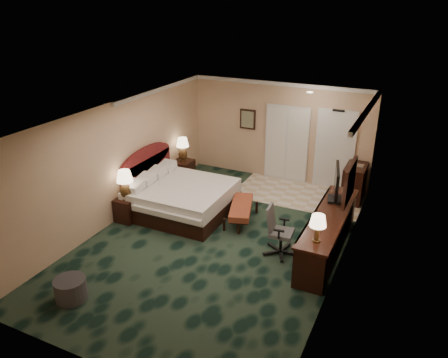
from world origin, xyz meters
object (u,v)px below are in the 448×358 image
at_px(ottoman, 71,289).
at_px(desk_chair, 281,231).
at_px(lamp_far, 183,149).
at_px(minibar, 354,183).
at_px(bed_bench, 241,213).
at_px(tv, 336,184).
at_px(bed, 183,199).
at_px(desk, 327,234).
at_px(nightstand_far, 183,171).
at_px(nightstand_near, 127,209).
at_px(lamp_near, 125,185).

relative_size(ottoman, desk_chair, 0.53).
relative_size(lamp_far, desk_chair, 0.63).
relative_size(lamp_far, minibar, 0.70).
relative_size(lamp_far, bed_bench, 0.50).
relative_size(tv, minibar, 1.02).
relative_size(bed, bed_bench, 1.70).
relative_size(bed_bench, desk, 0.44).
bearing_deg(bed, nightstand_far, 119.91).
distance_m(tv, minibar, 2.12).
distance_m(bed_bench, tv, 2.24).
bearing_deg(nightstand_far, ottoman, -80.85).
bearing_deg(desk_chair, desk, 22.72).
bearing_deg(desk_chair, bed_bench, 139.18).
xyz_separation_m(nightstand_near, ottoman, (0.86, -2.71, -0.08)).
bearing_deg(lamp_near, desk_chair, 3.02).
distance_m(ottoman, minibar, 7.01).
distance_m(desk_chair, minibar, 3.24).
xyz_separation_m(nightstand_near, desk_chair, (3.62, 0.17, 0.24)).
xyz_separation_m(bed, bed_bench, (1.43, 0.17, -0.13)).
bearing_deg(minibar, ottoman, -121.01).
bearing_deg(nightstand_near, bed_bench, 23.67).
bearing_deg(desk, nightstand_far, 156.95).
bearing_deg(lamp_far, desk, -23.50).
xyz_separation_m(lamp_near, desk_chair, (3.59, 0.19, -0.38)).
distance_m(lamp_near, lamp_far, 2.55).
relative_size(nightstand_near, lamp_far, 0.85).
bearing_deg(nightstand_far, desk, -23.05).
bearing_deg(lamp_near, desk, 8.10).
bearing_deg(nightstand_near, lamp_near, -37.76).
height_order(lamp_far, ottoman, lamp_far).
bearing_deg(bed, nightstand_near, -137.33).
bearing_deg(desk_chair, lamp_near, 177.38).
bearing_deg(desk_chair, nightstand_far, 141.63).
xyz_separation_m(tv, minibar, (0.09, 1.98, -0.74)).
distance_m(nightstand_far, minibar, 4.52).
bearing_deg(nightstand_near, desk, 7.80).
bearing_deg(tv, bed, 174.43).
relative_size(bed, lamp_near, 3.15).
xyz_separation_m(bed, nightstand_near, (-0.95, -0.87, -0.07)).
xyz_separation_m(nightstand_near, desk, (4.43, 0.61, 0.15)).
xyz_separation_m(lamp_near, ottoman, (0.83, -2.69, -0.70)).
height_order(lamp_far, bed_bench, lamp_far).
bearing_deg(nightstand_far, minibar, 10.31).
relative_size(lamp_far, tv, 0.69).
bearing_deg(desk, bed, 175.63).
bearing_deg(bed_bench, desk_chair, -53.04).
distance_m(bed, lamp_far, 2.00).
bearing_deg(tv, lamp_far, 151.56).
relative_size(nightstand_far, bed_bench, 0.47).
relative_size(bed_bench, tv, 1.36).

